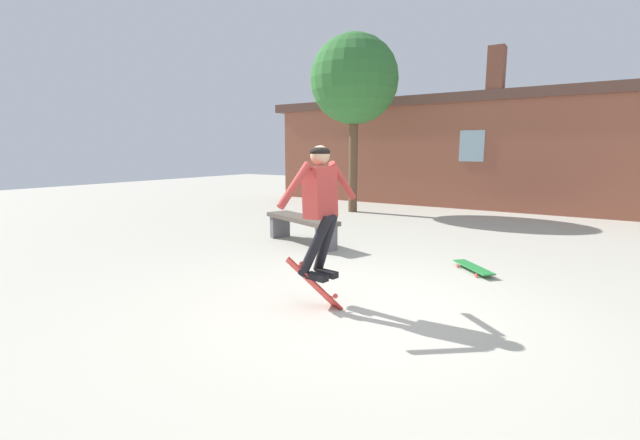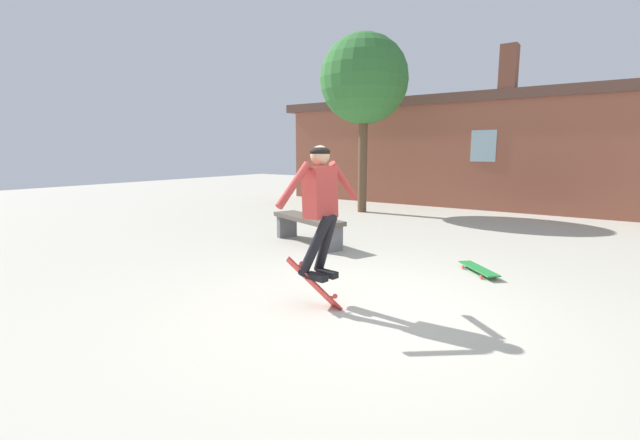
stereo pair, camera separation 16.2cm
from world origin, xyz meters
name	(u,v)px [view 1 (the left image)]	position (x,y,z in m)	size (l,w,h in m)	color
ground_plane	(360,310)	(0.00, 0.00, 0.00)	(40.00, 40.00, 0.00)	#B2AD9E
building_backdrop	(513,149)	(-0.01, 9.19, 1.78)	(16.67, 0.52, 4.61)	#93513D
tree_left	(354,80)	(-3.78, 6.73, 3.64)	(2.43, 2.43, 4.89)	brown
park_bench	(301,224)	(-2.51, 2.41, 0.38)	(1.84, 1.06, 0.52)	brown
skater	(320,200)	(-0.44, -0.15, 1.21)	(0.43, 1.24, 1.46)	#B23833
skateboard_flipping	(314,284)	(-0.50, -0.18, 0.26)	(0.70, 0.38, 0.65)	red
skateboard_resting	(473,267)	(0.68, 2.22, 0.07)	(0.71, 0.72, 0.08)	#237F38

